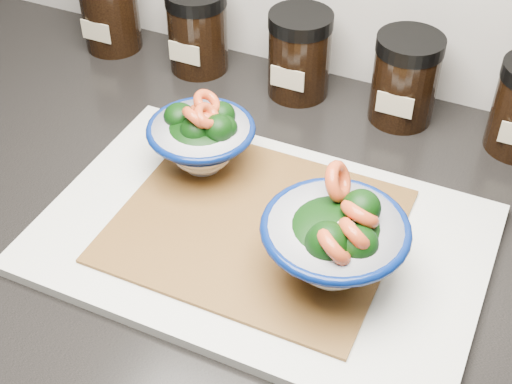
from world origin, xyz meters
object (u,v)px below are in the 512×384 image
at_px(spice_jar_b, 198,31).
at_px(bowl_left, 202,138).
at_px(spice_jar_d, 405,79).
at_px(cutting_board, 261,238).
at_px(spice_jar_c, 299,54).
at_px(bowl_right, 335,241).
at_px(spice_jar_a, 110,10).

bearing_deg(spice_jar_b, bowl_left, -60.71).
height_order(bowl_left, spice_jar_d, spice_jar_d).
xyz_separation_m(cutting_board, spice_jar_b, (-0.22, 0.27, 0.05)).
relative_size(cutting_board, spice_jar_c, 3.98).
bearing_deg(spice_jar_c, spice_jar_d, 0.00).
distance_m(bowl_right, spice_jar_b, 0.43).
bearing_deg(spice_jar_a, spice_jar_d, 0.00).
height_order(bowl_right, spice_jar_c, bowl_right).
bearing_deg(bowl_left, spice_jar_b, 119.29).
height_order(cutting_board, spice_jar_c, spice_jar_c).
xyz_separation_m(cutting_board, spice_jar_a, (-0.36, 0.27, 0.05)).
relative_size(cutting_board, bowl_left, 3.75).
bearing_deg(bowl_right, spice_jar_d, 93.31).
relative_size(bowl_right, spice_jar_b, 1.23).
distance_m(cutting_board, spice_jar_c, 0.29).
xyz_separation_m(bowl_left, spice_jar_d, (0.17, 0.20, 0.00)).
relative_size(spice_jar_b, spice_jar_c, 1.00).
bearing_deg(cutting_board, spice_jar_d, 76.07).
relative_size(bowl_right, spice_jar_c, 1.23).
distance_m(bowl_right, spice_jar_d, 0.30).
bearing_deg(spice_jar_b, spice_jar_d, 0.00).
distance_m(spice_jar_a, spice_jar_c, 0.29).
distance_m(spice_jar_b, spice_jar_c, 0.15).
bearing_deg(spice_jar_b, cutting_board, -51.60).
bearing_deg(spice_jar_d, bowl_right, -86.69).
bearing_deg(spice_jar_b, spice_jar_c, 0.00).
relative_size(cutting_board, spice_jar_d, 3.98).
distance_m(cutting_board, spice_jar_b, 0.35).
bearing_deg(spice_jar_d, cutting_board, -103.93).
height_order(spice_jar_a, spice_jar_d, same).
bearing_deg(bowl_right, spice_jar_c, 117.61).
bearing_deg(cutting_board, spice_jar_a, 142.41).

